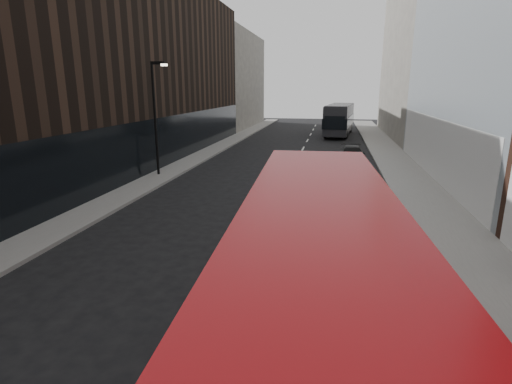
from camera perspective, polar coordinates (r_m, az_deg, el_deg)
The scene contains 12 objects.
sidewalk_right at distance 31.59m, azimuth 19.45°, elevation 3.77°, with size 3.00×80.00×0.15m, color slate.
sidewalk_left at distance 33.03m, azimuth -8.24°, elevation 4.91°, with size 2.00×80.00×0.15m, color slate.
building_modern_block at distance 28.44m, azimuth 31.00°, elevation 21.43°, with size 5.03×22.00×20.00m.
building_victorian at distance 50.64m, azimuth 21.88°, elevation 18.30°, with size 6.50×24.00×21.00m.
building_left_mid at distance 38.50m, azimuth -11.25°, elevation 16.51°, with size 5.00×24.00×14.00m, color black.
building_left_far at distance 59.48m, azimuth -3.02°, elevation 15.55°, with size 5.00×20.00×13.00m, color #66605A.
street_lamp at distance 26.19m, azimuth -14.11°, elevation 11.15°, with size 1.06×0.22×7.00m.
red_bus at distance 6.21m, azimuth 8.73°, elevation -18.15°, with size 2.96×10.19×4.07m.
grey_bus at distance 49.62m, azimuth 11.84°, elevation 10.19°, with size 3.81×11.55×3.67m.
car_a at distance 25.54m, azimuth 12.01°, elevation 3.27°, with size 1.62×4.03×1.37m, color black.
car_b at distance 25.46m, azimuth 13.62°, elevation 3.02°, with size 1.34×3.84×1.27m, color gray.
car_c at distance 31.17m, azimuth 13.55°, elevation 5.15°, with size 1.83×4.50×1.31m, color black.
Camera 1 is at (2.76, -5.74, 5.61)m, focal length 28.00 mm.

